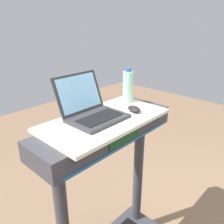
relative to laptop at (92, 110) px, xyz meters
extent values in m
cylinder|color=#38383D|center=(0.39, -0.06, -0.60)|extent=(0.07, 0.07, 0.85)
cube|color=#38383D|center=(0.05, -0.06, -0.12)|extent=(0.90, 0.28, 0.11)
cube|color=#0C3F19|center=(0.05, -0.21, -0.12)|extent=(0.24, 0.01, 0.06)
cube|color=#1E598C|center=(0.05, -0.21, -0.17)|extent=(0.81, 0.00, 0.02)
cube|color=beige|center=(0.05, -0.06, -0.06)|extent=(0.73, 0.38, 0.02)
cube|color=#2D2D30|center=(0.00, -0.05, -0.04)|extent=(0.31, 0.22, 0.02)
cube|color=black|center=(0.00, -0.07, -0.03)|extent=(0.25, 0.12, 0.00)
cube|color=#2D2D30|center=(0.00, 0.10, 0.08)|extent=(0.31, 0.09, 0.21)
cube|color=#8CCCF2|center=(0.00, 0.10, 0.08)|extent=(0.27, 0.07, 0.18)
ellipsoid|color=black|center=(0.23, -0.12, -0.03)|extent=(0.09, 0.11, 0.03)
cylinder|color=#9EDBB2|center=(0.34, 0.02, 0.06)|extent=(0.07, 0.07, 0.20)
cylinder|color=#2659A5|center=(0.34, 0.02, 0.17)|extent=(0.04, 0.04, 0.02)
camera|label=1|loc=(-0.81, -0.90, 0.47)|focal=37.35mm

